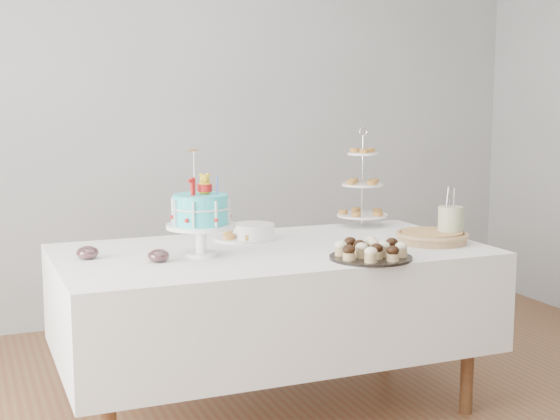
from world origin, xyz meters
name	(u,v)px	position (x,y,z in m)	size (l,w,h in m)	color
walls	(299,122)	(0.00, 0.00, 1.35)	(5.04, 4.04, 2.70)	#989B9D
table	(272,297)	(0.00, 0.30, 0.54)	(1.92, 1.02, 0.77)	white
birthday_cake	(201,228)	(-0.35, 0.26, 0.90)	(0.30, 0.30, 0.46)	white
cupcake_tray	(371,250)	(0.30, -0.07, 0.81)	(0.35, 0.35, 0.08)	black
pie	(432,236)	(0.75, 0.14, 0.80)	(0.34, 0.34, 0.05)	tan
tiered_stand	(363,185)	(0.68, 0.70, 0.99)	(0.27, 0.27, 0.52)	silver
plate_stack	(254,232)	(0.00, 0.54, 0.81)	(0.20, 0.20, 0.08)	white
pastry_plate	(241,236)	(-0.06, 0.56, 0.79)	(0.26, 0.26, 0.04)	white
jam_bowl_a	(159,256)	(-0.55, 0.21, 0.80)	(0.09, 0.09, 0.05)	silver
jam_bowl_b	(87,253)	(-0.81, 0.39, 0.80)	(0.09, 0.09, 0.06)	silver
utensil_pitcher	(450,223)	(0.84, 0.13, 0.86)	(0.12, 0.12, 0.26)	beige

